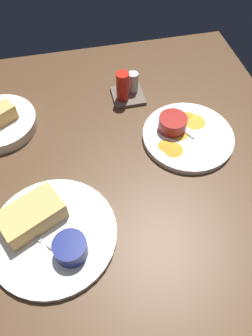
{
  "coord_description": "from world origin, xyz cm",
  "views": [
    {
      "loc": [
        -0.62,
        -40.56,
        62.73
      ],
      "look_at": [
        8.71,
        1.11,
        3.0
      ],
      "focal_mm": 33.45,
      "sensor_mm": 36.0,
      "label": 1
    }
  ],
  "objects_px": {
    "ramekin_dark_sauce": "(70,248)",
    "condiment_caddy": "(127,89)",
    "sandwich_half_near": "(32,216)",
    "spoon_by_dark_ramekin": "(48,243)",
    "plate_chips_companion": "(188,136)",
    "ramekin_light_gravy": "(173,123)",
    "spoon_by_gravy_ramekin": "(174,123)",
    "plate_sandwich_main": "(53,235)"
  },
  "relations": [
    {
      "from": "ramekin_dark_sauce",
      "to": "ramekin_light_gravy",
      "type": "height_order",
      "value": "ramekin_dark_sauce"
    },
    {
      "from": "plate_sandwich_main",
      "to": "ramekin_dark_sauce",
      "type": "relative_size",
      "value": 4.0
    },
    {
      "from": "spoon_by_gravy_ramekin",
      "to": "condiment_caddy",
      "type": "xyz_separation_m",
      "value": [
        -0.1,
        0.15,
        0.01
      ]
    },
    {
      "from": "spoon_by_dark_ramekin",
      "to": "plate_chips_companion",
      "type": "distance_m",
      "value": 0.44
    },
    {
      "from": "spoon_by_dark_ramekin",
      "to": "spoon_by_gravy_ramekin",
      "type": "relative_size",
      "value": 0.98
    },
    {
      "from": "sandwich_half_near",
      "to": "condiment_caddy",
      "type": "relative_size",
      "value": 1.58
    },
    {
      "from": "sandwich_half_near",
      "to": "spoon_by_dark_ramekin",
      "type": "xyz_separation_m",
      "value": [
        0.02,
        -0.06,
        -0.02
      ]
    },
    {
      "from": "plate_sandwich_main",
      "to": "sandwich_half_near",
      "type": "xyz_separation_m",
      "value": [
        -0.04,
        0.04,
        0.03
      ]
    },
    {
      "from": "plate_sandwich_main",
      "to": "spoon_by_dark_ramekin",
      "type": "height_order",
      "value": "spoon_by_dark_ramekin"
    },
    {
      "from": "ramekin_light_gravy",
      "to": "condiment_caddy",
      "type": "relative_size",
      "value": 0.77
    },
    {
      "from": "plate_sandwich_main",
      "to": "plate_chips_companion",
      "type": "relative_size",
      "value": 1.14
    },
    {
      "from": "plate_sandwich_main",
      "to": "ramekin_light_gravy",
      "type": "height_order",
      "value": "ramekin_light_gravy"
    },
    {
      "from": "ramekin_light_gravy",
      "to": "condiment_caddy",
      "type": "distance_m",
      "value": 0.18
    },
    {
      "from": "sandwich_half_near",
      "to": "condiment_caddy",
      "type": "height_order",
      "value": "condiment_caddy"
    },
    {
      "from": "condiment_caddy",
      "to": "spoon_by_dark_ramekin",
      "type": "bearing_deg",
      "value": -122.23
    },
    {
      "from": "plate_chips_companion",
      "to": "ramekin_light_gravy",
      "type": "distance_m",
      "value": 0.05
    },
    {
      "from": "plate_sandwich_main",
      "to": "condiment_caddy",
      "type": "height_order",
      "value": "condiment_caddy"
    },
    {
      "from": "sandwich_half_near",
      "to": "ramekin_light_gravy",
      "type": "distance_m",
      "value": 0.42
    },
    {
      "from": "sandwich_half_near",
      "to": "ramekin_light_gravy",
      "type": "relative_size",
      "value": 2.05
    },
    {
      "from": "plate_sandwich_main",
      "to": "ramekin_dark_sauce",
      "type": "bearing_deg",
      "value": -55.11
    },
    {
      "from": "ramekin_dark_sauce",
      "to": "ramekin_light_gravy",
      "type": "relative_size",
      "value": 0.92
    },
    {
      "from": "spoon_by_gravy_ramekin",
      "to": "condiment_caddy",
      "type": "distance_m",
      "value": 0.18
    },
    {
      "from": "spoon_by_gravy_ramekin",
      "to": "condiment_caddy",
      "type": "height_order",
      "value": "condiment_caddy"
    },
    {
      "from": "ramekin_light_gravy",
      "to": "condiment_caddy",
      "type": "height_order",
      "value": "condiment_caddy"
    },
    {
      "from": "spoon_by_gravy_ramekin",
      "to": "sandwich_half_near",
      "type": "bearing_deg",
      "value": -151.49
    },
    {
      "from": "sandwich_half_near",
      "to": "ramekin_light_gravy",
      "type": "xyz_separation_m",
      "value": [
        0.37,
        0.19,
        -0.0
      ]
    },
    {
      "from": "spoon_by_dark_ramekin",
      "to": "spoon_by_gravy_ramekin",
      "type": "xyz_separation_m",
      "value": [
        0.35,
        0.26,
        0.0
      ]
    },
    {
      "from": "sandwich_half_near",
      "to": "spoon_by_gravy_ramekin",
      "type": "bearing_deg",
      "value": 28.51
    },
    {
      "from": "ramekin_light_gravy",
      "to": "spoon_by_gravy_ramekin",
      "type": "relative_size",
      "value": 0.79
    },
    {
      "from": "sandwich_half_near",
      "to": "ramekin_light_gravy",
      "type": "bearing_deg",
      "value": 27.57
    },
    {
      "from": "plate_sandwich_main",
      "to": "ramekin_light_gravy",
      "type": "distance_m",
      "value": 0.41
    },
    {
      "from": "plate_chips_companion",
      "to": "ramekin_light_gravy",
      "type": "relative_size",
      "value": 3.24
    },
    {
      "from": "ramekin_dark_sauce",
      "to": "condiment_caddy",
      "type": "distance_m",
      "value": 0.49
    },
    {
      "from": "plate_sandwich_main",
      "to": "sandwich_half_near",
      "type": "bearing_deg",
      "value": 133.89
    },
    {
      "from": "plate_sandwich_main",
      "to": "condiment_caddy",
      "type": "bearing_deg",
      "value": 57.56
    },
    {
      "from": "sandwich_half_near",
      "to": "plate_chips_companion",
      "type": "distance_m",
      "value": 0.44
    },
    {
      "from": "plate_sandwich_main",
      "to": "spoon_by_dark_ramekin",
      "type": "distance_m",
      "value": 0.03
    },
    {
      "from": "spoon_by_dark_ramekin",
      "to": "plate_chips_companion",
      "type": "relative_size",
      "value": 0.38
    },
    {
      "from": "sandwich_half_near",
      "to": "condiment_caddy",
      "type": "bearing_deg",
      "value": 51.21
    },
    {
      "from": "sandwich_half_near",
      "to": "spoon_by_dark_ramekin",
      "type": "distance_m",
      "value": 0.07
    },
    {
      "from": "ramekin_dark_sauce",
      "to": "spoon_by_dark_ramekin",
      "type": "height_order",
      "value": "ramekin_dark_sauce"
    },
    {
      "from": "spoon_by_dark_ramekin",
      "to": "ramekin_light_gravy",
      "type": "height_order",
      "value": "ramekin_light_gravy"
    }
  ]
}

